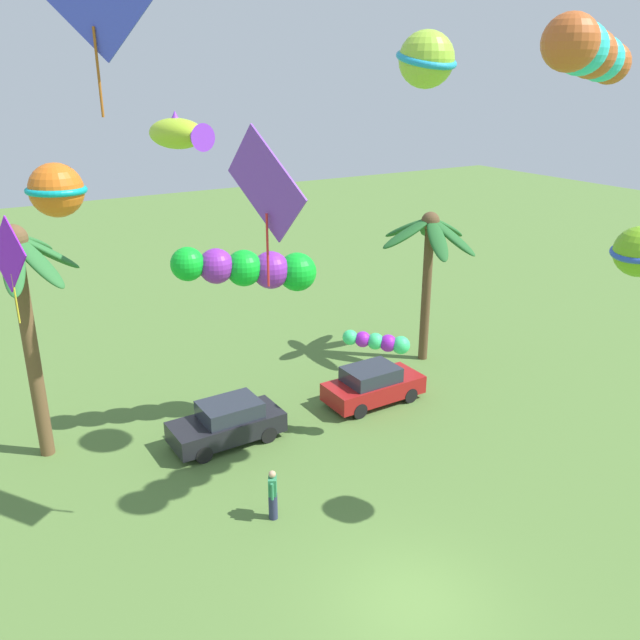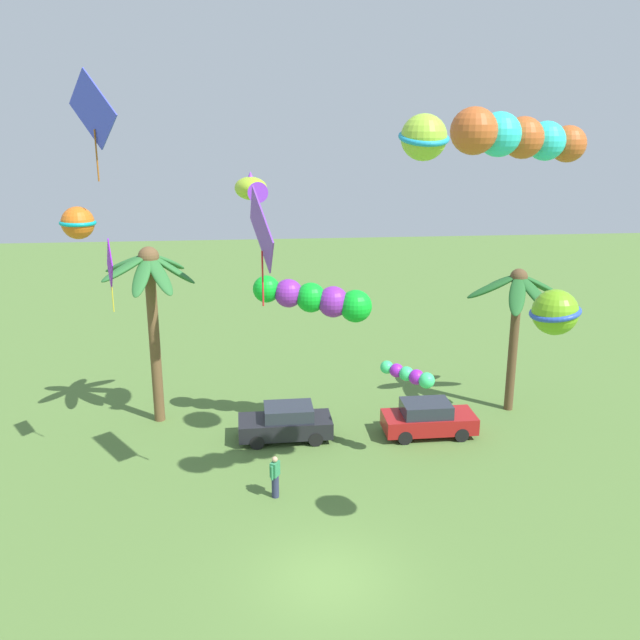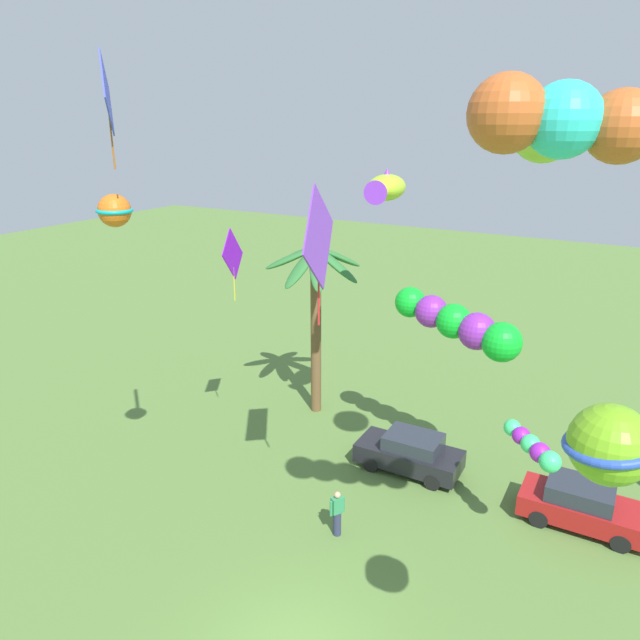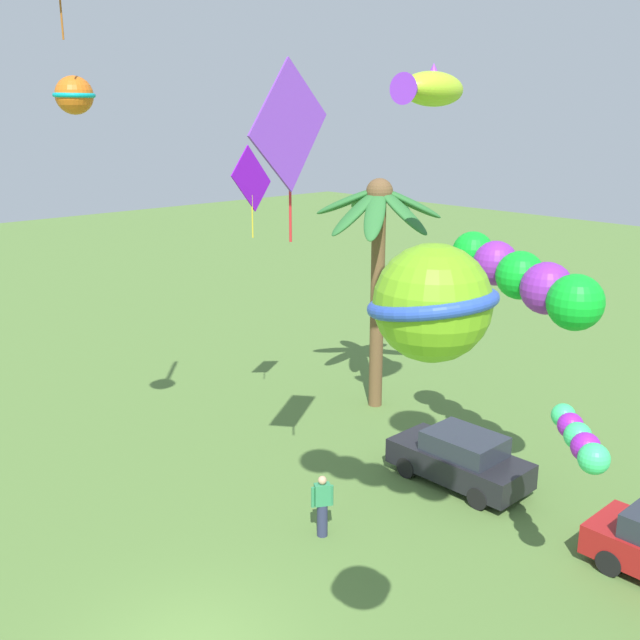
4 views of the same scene
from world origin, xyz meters
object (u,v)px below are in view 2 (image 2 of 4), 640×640
at_px(kite_tube_6, 517,137).
at_px(kite_tube_8, 317,299).
at_px(kite_diamond_5, 110,266).
at_px(palm_tree_1, 150,290).
at_px(kite_ball_2, 78,223).
at_px(parked_car_0, 286,423).
at_px(kite_diamond_9, 93,111).
at_px(kite_ball_4, 424,137).
at_px(spectator_0, 275,476).
at_px(palm_tree_0, 517,300).
at_px(kite_fish_3, 252,188).
at_px(kite_ball_1, 555,312).
at_px(kite_tube_7, 409,375).
at_px(kite_diamond_0, 262,231).
at_px(parked_car_1, 428,419).

height_order(kite_tube_6, kite_tube_8, kite_tube_6).
bearing_deg(kite_diamond_5, palm_tree_1, 82.57).
bearing_deg(kite_diamond_5, kite_ball_2, -86.16).
relative_size(palm_tree_1, parked_car_0, 2.01).
height_order(palm_tree_1, parked_car_0, palm_tree_1).
bearing_deg(kite_diamond_9, kite_ball_2, 146.88).
xyz_separation_m(palm_tree_1, kite_ball_4, (9.87, -7.01, 6.43)).
height_order(palm_tree_1, spectator_0, palm_tree_1).
xyz_separation_m(palm_tree_0, kite_tube_8, (-9.17, -1.67, 0.73)).
bearing_deg(kite_fish_3, parked_car_0, 22.12).
height_order(kite_ball_1, kite_ball_2, kite_ball_2).
distance_m(kite_tube_8, kite_diamond_9, 12.94).
xyz_separation_m(kite_tube_6, kite_tube_8, (-4.51, 8.82, -6.59)).
bearing_deg(kite_tube_6, kite_ball_4, 112.20).
xyz_separation_m(spectator_0, kite_ball_2, (-5.21, -2.99, 9.53)).
xyz_separation_m(parked_car_0, kite_fish_3, (-1.17, -0.48, 9.78)).
height_order(palm_tree_0, kite_tube_8, kite_tube_8).
relative_size(kite_ball_2, kite_tube_7, 0.60).
distance_m(parked_car_0, kite_ball_2, 13.56).
bearing_deg(palm_tree_0, spectator_0, -148.69).
bearing_deg(kite_diamond_0, kite_tube_8, 68.73).
bearing_deg(kite_diamond_0, palm_tree_0, 33.12).
xyz_separation_m(palm_tree_1, kite_fish_3, (4.40, -2.98, 4.50)).
bearing_deg(kite_diamond_0, kite_tube_6, -24.23).
distance_m(kite_ball_1, kite_ball_2, 12.90).
xyz_separation_m(palm_tree_1, parked_car_1, (11.63, -2.70, -5.28)).
distance_m(palm_tree_1, kite_diamond_5, 5.21).
bearing_deg(kite_tube_8, kite_ball_4, -59.47).
distance_m(kite_ball_2, kite_tube_6, 11.92).
height_order(kite_diamond_0, kite_ball_4, kite_ball_4).
xyz_separation_m(palm_tree_0, kite_diamond_5, (-16.71, -4.41, 2.82)).
relative_size(kite_diamond_5, kite_diamond_9, 0.97).
distance_m(kite_ball_2, kite_ball_4, 10.80).
bearing_deg(kite_ball_2, palm_tree_1, 88.52).
height_order(palm_tree_1, kite_ball_2, kite_ball_2).
distance_m(palm_tree_0, palm_tree_1, 16.12).
bearing_deg(kite_ball_4, kite_tube_6, -67.80).
relative_size(kite_fish_3, kite_diamond_9, 0.99).
height_order(parked_car_1, spectator_0, spectator_0).
distance_m(parked_car_1, kite_ball_4, 12.60).
bearing_deg(kite_tube_6, kite_tube_8, 117.07).
distance_m(palm_tree_1, kite_diamond_0, 9.79).
xyz_separation_m(palm_tree_1, kite_diamond_0, (4.67, -7.79, 3.64)).
distance_m(kite_diamond_0, kite_tube_7, 8.67).
bearing_deg(palm_tree_0, parked_car_1, -152.15).
distance_m(kite_ball_4, kite_diamond_9, 10.07).
xyz_separation_m(spectator_0, kite_tube_7, (5.24, 2.21, 2.83)).
xyz_separation_m(palm_tree_1, kite_ball_2, (-0.26, -10.10, 4.32)).
relative_size(kite_ball_2, kite_fish_3, 0.41).
bearing_deg(spectator_0, kite_ball_4, 1.26).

